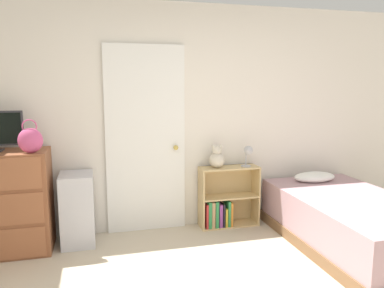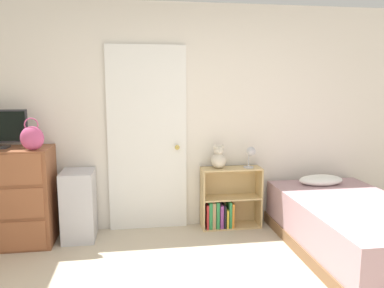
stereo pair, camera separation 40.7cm
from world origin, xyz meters
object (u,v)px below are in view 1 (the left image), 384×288
Objects in this scene: bookshelf at (224,203)px; dresser at (0,203)px; storage_bin at (78,209)px; desk_lamp at (248,152)px; teddy_bear at (217,158)px; handbag at (30,140)px; bed at (351,222)px.

dresser is at bearing -176.85° from bookshelf.
dresser is 0.73m from storage_bin.
storage_bin is 1.65m from bookshelf.
desk_lamp is (0.27, -0.04, 0.60)m from bookshelf.
storage_bin is 1.62m from teddy_bear.
desk_lamp reaches higher than storage_bin.
teddy_bear is at bearing -177.44° from bookshelf.
bookshelf is 0.56m from teddy_bear.
handbag reaches higher than teddy_bear.
desk_lamp is (1.92, 0.05, 0.50)m from storage_bin.
handbag is 1.29× the size of desk_lamp.
handbag is 0.16× the size of bed.
bookshelf is at bearing 3.11° from storage_bin.
bed is (1.18, -0.85, -0.57)m from teddy_bear.
storage_bin reaches higher than bookshelf.
storage_bin is at bearing 164.29° from bed.
storage_bin is 2.78× the size of teddy_bear.
teddy_bear is (2.27, 0.13, 0.31)m from dresser.
dresser is 3.54m from bed.
teddy_bear is (-0.09, -0.00, 0.55)m from bookshelf.
bookshelf is 0.66m from desk_lamp.
handbag is 1.98m from teddy_bear.
teddy_bear is 0.37m from desk_lamp.
dresser is 2.66m from desk_lamp.
handbag reaches higher than dresser.
desk_lamp is at bearing -5.93° from teddy_bear.
handbag is 3.28m from bed.
bed is at bearing -45.02° from desk_lamp.
handbag is 2.32m from desk_lamp.
dresser is 2.30m from teddy_bear.
dresser reaches higher than teddy_bear.
handbag is (0.34, -0.15, 0.63)m from dresser.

